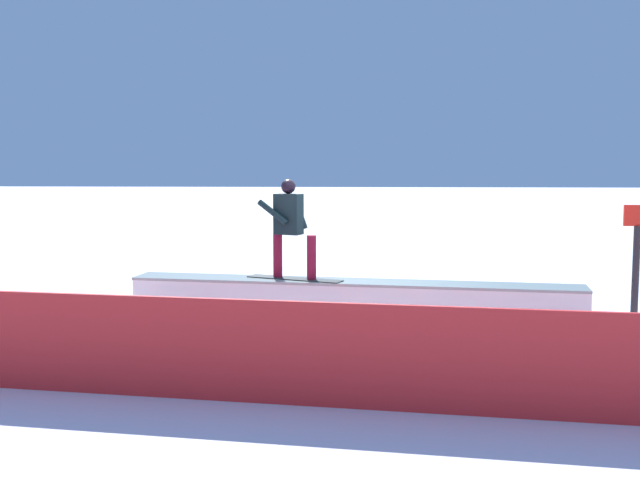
# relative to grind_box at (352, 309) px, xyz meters

# --- Properties ---
(ground_plane) EXTENTS (120.00, 120.00, 0.00)m
(ground_plane) POSITION_rel_grind_box_xyz_m (0.00, 0.00, -0.35)
(ground_plane) COLOR white
(grind_box) EXTENTS (6.81, 1.53, 0.78)m
(grind_box) POSITION_rel_grind_box_xyz_m (0.00, 0.00, 0.00)
(grind_box) COLOR white
(grind_box) RESTS_ON ground_plane
(snowboarder) EXTENTS (1.51, 0.81, 1.52)m
(snowboarder) POSITION_rel_grind_box_xyz_m (0.95, -0.15, 1.25)
(snowboarder) COLOR #1E2727
(snowboarder) RESTS_ON grind_box
(safety_fence) EXTENTS (13.22, 1.85, 1.12)m
(safety_fence) POSITION_rel_grind_box_xyz_m (0.00, 3.59, 0.20)
(safety_fence) COLOR red
(safety_fence) RESTS_ON ground_plane
(trail_marker) EXTENTS (0.40, 0.10, 1.96)m
(trail_marker) POSITION_rel_grind_box_xyz_m (-4.03, 0.38, 0.69)
(trail_marker) COLOR #262628
(trail_marker) RESTS_ON ground_plane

